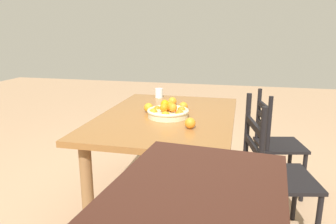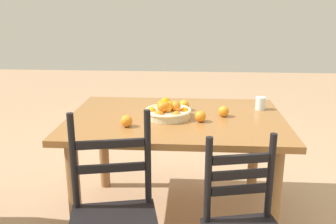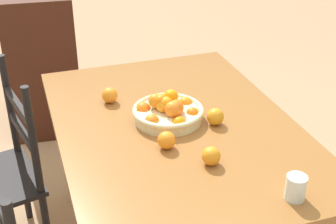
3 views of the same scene
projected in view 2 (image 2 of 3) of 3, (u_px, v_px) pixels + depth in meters
ground_plane at (175, 213)px, 2.82m from camera, size 12.00×12.00×0.00m
dining_table at (176, 131)px, 2.64m from camera, size 1.50×1.05×0.77m
chair_near_window at (113, 219)px, 1.93m from camera, size 0.54×0.54×1.00m
fruit_bowl at (168, 111)px, 2.57m from camera, size 0.33×0.33×0.14m
orange_loose_0 at (224, 111)px, 2.60m from camera, size 0.08×0.08×0.08m
orange_loose_1 at (200, 116)px, 2.49m from camera, size 0.08×0.08×0.08m
orange_loose_2 at (127, 121)px, 2.39m from camera, size 0.08×0.08×0.08m
orange_loose_3 at (184, 105)px, 2.75m from camera, size 0.08×0.08×0.08m
drinking_glass at (261, 103)px, 2.77m from camera, size 0.07×0.07×0.09m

